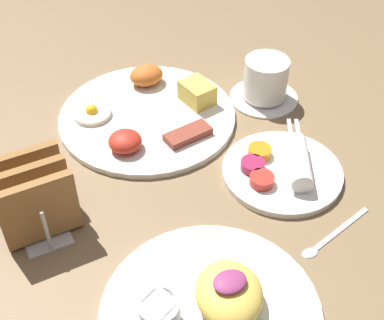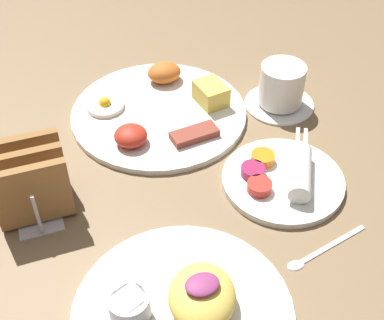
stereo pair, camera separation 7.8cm
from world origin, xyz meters
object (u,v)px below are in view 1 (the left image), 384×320
object	(u,v)px
coffee_cup	(265,82)
plate_condiments	(283,169)
plate_breakfast	(149,113)
toast_rack	(34,198)
plate_foreground	(211,308)

from	to	relation	value
coffee_cup	plate_condiments	bearing A→B (deg)	-114.70
plate_breakfast	toast_rack	size ratio (longest dim) A/B	2.55
plate_condiments	toast_rack	world-z (taller)	toast_rack
plate_condiments	coffee_cup	distance (m)	0.19
plate_breakfast	plate_condiments	world-z (taller)	plate_breakfast
plate_breakfast	plate_foreground	size ratio (longest dim) A/B	1.13
plate_foreground	coffee_cup	distance (m)	0.44
plate_condiments	plate_foreground	size ratio (longest dim) A/B	0.69
plate_foreground	plate_breakfast	bearing A→B (deg)	76.79
plate_condiments	coffee_cup	xyz separation A→B (m)	(0.08, 0.18, 0.03)
plate_breakfast	plate_condiments	xyz separation A→B (m)	(0.12, -0.22, 0.00)
toast_rack	coffee_cup	bearing A→B (deg)	13.26
coffee_cup	toast_rack	bearing A→B (deg)	-166.74
plate_breakfast	toast_rack	distance (m)	0.27
plate_condiments	plate_breakfast	bearing A→B (deg)	119.18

